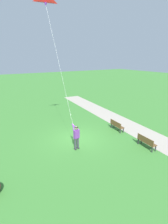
# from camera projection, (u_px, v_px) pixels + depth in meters

# --- Properties ---
(ground_plane) EXTENTS (120.00, 120.00, 0.00)m
(ground_plane) POSITION_uv_depth(u_px,v_px,m) (77.00, 139.00, 14.06)
(ground_plane) COLOR #3D7F33
(walkway_path) EXTENTS (5.10, 32.09, 0.02)m
(walkway_path) POSITION_uv_depth(u_px,v_px,m) (142.00, 133.00, 15.10)
(walkway_path) COLOR #ADA393
(walkway_path) RESTS_ON ground
(person_kite_flyer) EXTENTS (0.52, 0.63, 1.83)m
(person_kite_flyer) POSITION_uv_depth(u_px,v_px,m) (76.00, 135.00, 12.21)
(person_kite_flyer) COLOR #232328
(person_kite_flyer) RESTS_ON ground
(flying_kite) EXTENTS (1.25, 2.76, 8.62)m
(flying_kite) POSITION_uv_depth(u_px,v_px,m) (46.00, 0.00, 11.54)
(flying_kite) COLOR red
(park_bench_near_walkway) EXTENTS (0.57, 1.53, 0.88)m
(park_bench_near_walkway) POSITION_uv_depth(u_px,v_px,m) (117.00, 125.00, 15.50)
(park_bench_near_walkway) COLOR brown
(park_bench_near_walkway) RESTS_ON ground
(park_bench_far_walkway) EXTENTS (0.57, 1.53, 0.88)m
(park_bench_far_walkway) POSITION_uv_depth(u_px,v_px,m) (146.00, 141.00, 12.53)
(park_bench_far_walkway) COLOR brown
(park_bench_far_walkway) RESTS_ON ground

